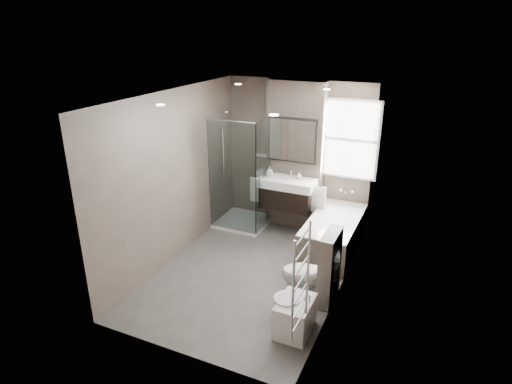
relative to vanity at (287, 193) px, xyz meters
The scene contains 15 objects.
room 1.53m from the vanity, 90.00° to the right, with size 2.70×3.90×2.70m.
vanity_pier 0.66m from the vanity, 90.00° to the left, with size 1.00×0.25×2.60m, color #5A4F47.
vanity is the anchor object (origin of this frame).
mirror_cabinet 0.91m from the vanity, 90.00° to the left, with size 0.86×0.08×0.76m.
towel_left 0.56m from the vanity, behind, with size 0.24×0.06×0.44m, color white.
towel_right 0.56m from the vanity, ahead, with size 0.24×0.06×0.44m, color white.
shower_enclosure 0.80m from the vanity, behind, with size 0.90×0.90×2.00m.
bathtub 1.07m from the vanity, 19.37° to the right, with size 0.75×1.60×0.57m.
window 1.37m from the vanity, 26.58° to the left, with size 0.98×0.06×1.33m.
toilet 2.03m from the vanity, 60.91° to the right, with size 0.42×0.73×0.75m, color white.
cistern_box 2.08m from the vanity, 54.16° to the right, with size 0.19×0.55×1.00m.
bidet 2.70m from the vanity, 67.51° to the right, with size 0.46×0.53×0.55m.
towel_radiator 3.30m from the vanity, 67.55° to the right, with size 0.03×0.49×1.10m.
soap_bottle_a 0.48m from the vanity, behind, with size 0.08×0.08×0.17m, color white.
soap_bottle_b 0.37m from the vanity, 27.49° to the left, with size 0.09×0.09×0.12m, color white.
Camera 1 is at (2.31, -5.03, 3.45)m, focal length 30.00 mm.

